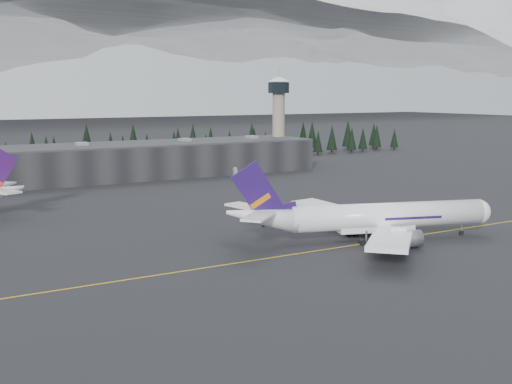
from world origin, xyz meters
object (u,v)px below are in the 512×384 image
control_tower (279,111)px  gse_vehicle_b (236,178)px  jet_main (365,217)px  terminal (110,162)px

control_tower → gse_vehicle_b: size_ratio=7.99×
jet_main → gse_vehicle_b: (22.26, 97.27, -4.14)m
control_tower → jet_main: (-59.61, -127.40, -18.46)m
jet_main → gse_vehicle_b: 99.87m
terminal → control_tower: 76.98m
terminal → gse_vehicle_b: size_ratio=33.92×
jet_main → control_tower: bearing=83.2°
terminal → jet_main: jet_main is taller
jet_main → gse_vehicle_b: bearing=95.4°
terminal → jet_main: (15.39, -124.40, -1.36)m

